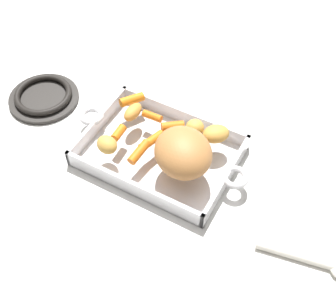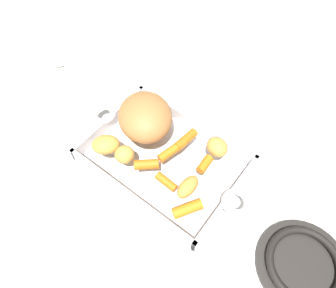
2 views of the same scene
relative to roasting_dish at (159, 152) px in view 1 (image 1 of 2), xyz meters
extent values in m
plane|color=white|center=(0.00, 0.00, -0.01)|extent=(2.27, 2.27, 0.00)
cube|color=silver|center=(0.00, 0.00, -0.01)|extent=(0.35, 0.25, 0.01)
cube|color=silver|center=(0.00, 0.12, 0.01)|extent=(0.35, 0.01, 0.04)
cube|color=silver|center=(0.00, -0.12, 0.01)|extent=(0.35, 0.01, 0.04)
cube|color=silver|center=(0.17, 0.00, 0.01)|extent=(0.01, 0.25, 0.04)
cube|color=silver|center=(-0.17, 0.00, 0.01)|extent=(0.01, 0.25, 0.04)
torus|color=silver|center=(0.19, 0.00, 0.03)|extent=(0.06, 0.06, 0.01)
torus|color=silver|center=(-0.19, 0.00, 0.03)|extent=(0.06, 0.06, 0.01)
ellipsoid|color=#B4763F|center=(0.07, -0.03, 0.08)|extent=(0.18, 0.18, 0.08)
cylinder|color=orange|center=(-0.09, -0.03, 0.04)|extent=(0.02, 0.04, 0.02)
cylinder|color=orange|center=(0.01, 0.05, 0.05)|extent=(0.05, 0.05, 0.02)
cylinder|color=orange|center=(-0.02, -0.05, 0.04)|extent=(0.03, 0.06, 0.03)
cylinder|color=orange|center=(-0.12, 0.08, 0.05)|extent=(0.05, 0.06, 0.03)
cylinder|color=orange|center=(-0.01, -0.01, 0.04)|extent=(0.04, 0.07, 0.02)
cylinder|color=orange|center=(-0.05, 0.06, 0.04)|extent=(0.05, 0.02, 0.02)
ellipsoid|color=gold|center=(0.06, 0.07, 0.05)|extent=(0.06, 0.06, 0.04)
ellipsoid|color=gold|center=(-0.09, -0.07, 0.05)|extent=(0.06, 0.06, 0.04)
ellipsoid|color=gold|center=(0.11, 0.07, 0.05)|extent=(0.08, 0.08, 0.04)
ellipsoid|color=gold|center=(-0.09, 0.04, 0.05)|extent=(0.03, 0.06, 0.03)
cylinder|color=#282623|center=(-0.35, 0.02, -0.01)|extent=(0.18, 0.18, 0.01)
torus|color=black|center=(-0.35, 0.02, 0.01)|extent=(0.15, 0.15, 0.02)
cylinder|color=white|center=(0.36, -0.09, 0.00)|extent=(0.15, 0.05, 0.02)
camera|label=1|loc=(0.34, -0.57, 0.82)|focal=48.80mm
camera|label=2|loc=(-0.23, 0.28, 0.63)|focal=33.68mm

